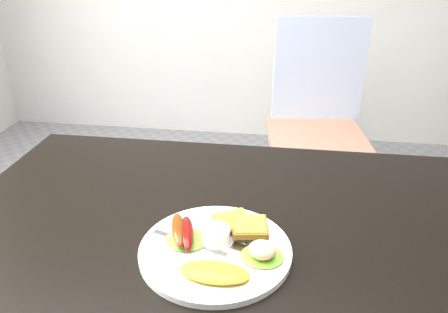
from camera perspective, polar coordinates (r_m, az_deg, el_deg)
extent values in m
cube|color=black|center=(0.97, -0.70, -9.36)|extent=(1.20, 0.80, 0.04)
cube|color=tan|center=(2.15, 11.88, 2.46)|extent=(0.50, 0.50, 0.05)
imported|color=navy|center=(1.50, -11.81, 5.61)|extent=(0.59, 0.42, 1.56)
cylinder|color=white|center=(0.87, -1.14, -12.16)|extent=(0.30, 0.30, 0.01)
ellipsoid|color=green|center=(0.88, -4.94, -10.74)|extent=(0.10, 0.09, 0.01)
ellipsoid|color=#53A52E|center=(0.85, 4.98, -12.83)|extent=(0.09, 0.08, 0.01)
ellipsoid|color=yellow|center=(0.80, -1.29, -14.89)|extent=(0.13, 0.07, 0.02)
ellipsoid|color=#612300|center=(0.88, -5.95, -9.50)|extent=(0.06, 0.12, 0.03)
ellipsoid|color=maroon|center=(0.88, -4.85, -9.89)|extent=(0.05, 0.11, 0.03)
cylinder|color=white|center=(0.87, -1.09, -10.32)|extent=(0.07, 0.07, 0.03)
cube|color=olive|center=(0.93, 1.25, -8.56)|extent=(0.10, 0.10, 0.01)
cube|color=brown|center=(0.89, 3.40, -9.16)|extent=(0.08, 0.08, 0.01)
ellipsoid|color=beige|center=(0.83, 5.02, -12.04)|extent=(0.07, 0.06, 0.03)
cube|color=#ADAFB7|center=(0.88, -4.59, -11.21)|extent=(0.16, 0.07, 0.00)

